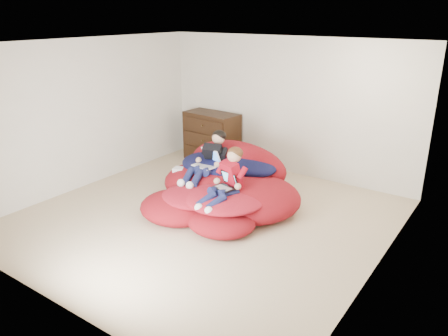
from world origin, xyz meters
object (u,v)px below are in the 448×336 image
Objects in this scene: dresser at (212,137)px; older_boy at (209,157)px; beanbag_pile at (224,186)px; laptop_white at (208,161)px; laptop_black at (226,184)px; younger_boy at (227,177)px.

older_boy reaches higher than dresser.
dresser is 0.47× the size of beanbag_pile.
laptop_white is (0.00, -0.05, -0.06)m from older_boy.
laptop_black is at bearing -37.12° from older_boy.
laptop_white is at bearing 145.67° from laptop_black.
younger_boy reaches higher than laptop_white.
laptop_white is (-0.69, 0.46, -0.02)m from younger_boy.
older_boy is (-0.32, 0.05, 0.42)m from beanbag_pile.
younger_boy is 0.83m from laptop_white.
younger_boy is 2.76× the size of laptop_black.
dresser is 1.87m from older_boy.
beanbag_pile is 0.48m from laptop_white.
older_boy reaches higher than laptop_black.
beanbag_pile is (1.40, -1.56, -0.23)m from dresser.
laptop_white is at bearing -179.01° from beanbag_pile.
beanbag_pile is 2.59× the size of younger_boy.
younger_boy is at bearing -36.27° from older_boy.
younger_boy is at bearing -51.07° from beanbag_pile.
dresser is 1.91m from laptop_white.
beanbag_pile is at bearing 128.93° from younger_boy.
beanbag_pile is at bearing -48.15° from dresser.
older_boy is at bearing 142.88° from laptop_black.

